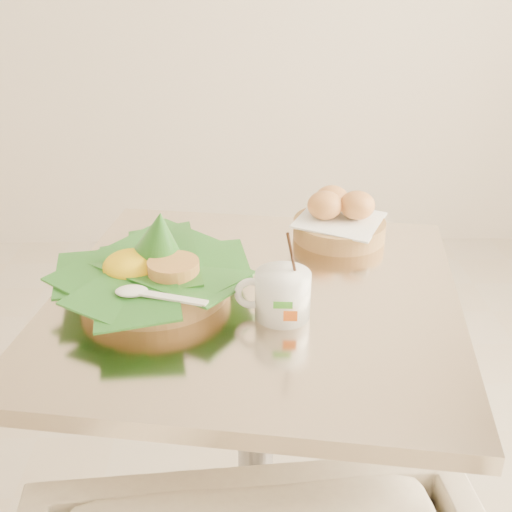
{
  "coord_description": "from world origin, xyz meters",
  "views": [
    {
      "loc": [
        0.16,
        -1.0,
        1.31
      ],
      "look_at": [
        0.18,
        -0.02,
        0.82
      ],
      "focal_mm": 45.0,
      "sensor_mm": 36.0,
      "label": 1
    }
  ],
  "objects_px": {
    "cafe_table": "(255,395)",
    "bread_basket": "(339,219)",
    "coffee_mug": "(281,294)",
    "rice_basket": "(153,269)"
  },
  "relations": [
    {
      "from": "bread_basket",
      "to": "coffee_mug",
      "type": "xyz_separation_m",
      "value": [
        -0.14,
        -0.31,
        0.0
      ]
    },
    {
      "from": "rice_basket",
      "to": "coffee_mug",
      "type": "relative_size",
      "value": 2.11
    },
    {
      "from": "bread_basket",
      "to": "coffee_mug",
      "type": "relative_size",
      "value": 1.37
    },
    {
      "from": "cafe_table",
      "to": "bread_basket",
      "type": "xyz_separation_m",
      "value": [
        0.18,
        0.24,
        0.26
      ]
    },
    {
      "from": "cafe_table",
      "to": "bread_basket",
      "type": "height_order",
      "value": "bread_basket"
    },
    {
      "from": "bread_basket",
      "to": "coffee_mug",
      "type": "bearing_deg",
      "value": -113.64
    },
    {
      "from": "coffee_mug",
      "to": "rice_basket",
      "type": "bearing_deg",
      "value": 158.34
    },
    {
      "from": "rice_basket",
      "to": "coffee_mug",
      "type": "height_order",
      "value": "rice_basket"
    },
    {
      "from": "cafe_table",
      "to": "rice_basket",
      "type": "distance_m",
      "value": 0.32
    },
    {
      "from": "coffee_mug",
      "to": "bread_basket",
      "type": "bearing_deg",
      "value": 66.36
    }
  ]
}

